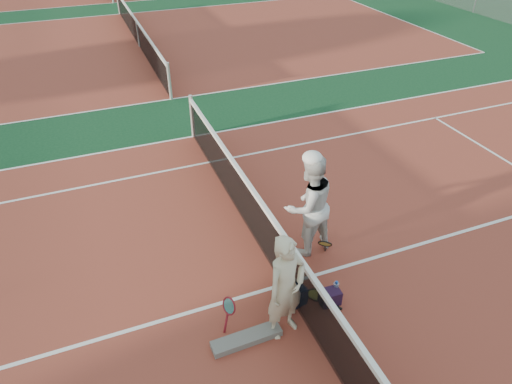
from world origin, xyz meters
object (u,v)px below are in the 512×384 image
(racket_spare, at_px, (315,295))
(sports_bag_purple, at_px, (330,297))
(racket_black_held, at_px, (324,250))
(sports_bag_navy, at_px, (293,296))
(water_bottle, at_px, (335,290))
(player_a, at_px, (286,288))
(net_main, at_px, (284,262))
(racket_red, at_px, (229,314))
(player_b, at_px, (309,205))

(racket_spare, bearing_deg, sports_bag_purple, -178.29)
(racket_black_held, bearing_deg, sports_bag_navy, -17.71)
(racket_black_held, relative_size, water_bottle, 1.69)
(player_a, bearing_deg, net_main, 48.91)
(net_main, relative_size, racket_red, 18.64)
(racket_red, height_order, racket_black_held, racket_red)
(water_bottle, bearing_deg, sports_bag_navy, 169.45)
(racket_spare, distance_m, water_bottle, 0.33)
(racket_black_held, distance_m, water_bottle, 0.82)
(player_a, relative_size, sports_bag_purple, 5.45)
(player_b, relative_size, sports_bag_navy, 4.85)
(net_main, bearing_deg, sports_bag_navy, -94.48)
(racket_black_held, bearing_deg, player_a, -13.09)
(player_a, xyz_separation_m, sports_bag_purple, (0.86, 0.20, -0.72))
(player_b, height_order, sports_bag_purple, player_b)
(net_main, relative_size, player_a, 6.49)
(player_a, bearing_deg, sports_bag_navy, 33.68)
(racket_black_held, bearing_deg, sports_bag_purple, 13.44)
(player_b, relative_size, racket_spare, 3.13)
(racket_spare, height_order, sports_bag_purple, sports_bag_purple)
(player_b, xyz_separation_m, racket_red, (-1.79, -1.15, -0.65))
(racket_spare, xyz_separation_m, sports_bag_navy, (-0.41, -0.01, 0.14))
(net_main, distance_m, racket_red, 1.19)
(sports_bag_navy, bearing_deg, player_b, 54.65)
(player_a, relative_size, player_b, 0.90)
(net_main, height_order, water_bottle, net_main)
(racket_spare, bearing_deg, net_main, 12.73)
(sports_bag_purple, height_order, water_bottle, water_bottle)
(racket_spare, distance_m, sports_bag_purple, 0.27)
(sports_bag_navy, relative_size, water_bottle, 1.29)
(racket_spare, relative_size, water_bottle, 2.00)
(sports_bag_purple, bearing_deg, player_b, 80.10)
(racket_spare, xyz_separation_m, water_bottle, (0.27, -0.13, 0.14))
(player_b, xyz_separation_m, sports_bag_purple, (-0.22, -1.27, -0.81))
(player_b, distance_m, water_bottle, 1.43)
(net_main, height_order, racket_red, net_main)
(racket_black_held, distance_m, racket_spare, 0.84)
(player_b, bearing_deg, racket_spare, 62.19)
(net_main, xyz_separation_m, player_a, (-0.35, -0.80, 0.34))
(racket_spare, bearing_deg, racket_black_held, -67.76)
(racket_red, xyz_separation_m, sports_bag_navy, (1.04, 0.08, -0.14))
(net_main, distance_m, sports_bag_purple, 0.87)
(net_main, bearing_deg, player_a, -113.73)
(player_b, relative_size, sports_bag_purple, 6.06)
(racket_black_held, distance_m, sports_bag_purple, 0.93)
(player_a, xyz_separation_m, racket_spare, (0.72, 0.40, -0.83))
(player_b, bearing_deg, water_bottle, 76.48)
(net_main, xyz_separation_m, racket_black_held, (0.86, 0.25, -0.26))
(player_b, height_order, racket_spare, player_b)
(net_main, xyz_separation_m, water_bottle, (0.64, -0.53, -0.36))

